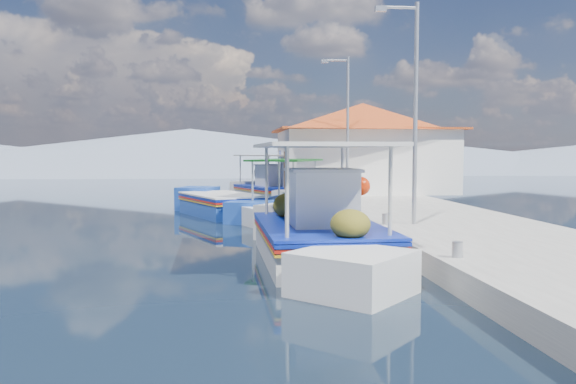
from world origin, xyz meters
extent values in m
plane|color=black|center=(0.00, 0.00, 0.00)|extent=(160.00, 160.00, 0.00)
cube|color=#AAA79F|center=(5.90, 6.00, 0.25)|extent=(5.00, 44.00, 0.50)
cylinder|color=#A5A8AD|center=(3.80, -3.00, 0.65)|extent=(0.20, 0.20, 0.30)
cylinder|color=#A5A8AD|center=(3.80, 2.00, 0.65)|extent=(0.20, 0.20, 0.30)
cylinder|color=#A5A8AD|center=(3.80, 8.00, 0.65)|extent=(0.20, 0.20, 0.30)
cylinder|color=#A5A8AD|center=(3.80, 14.00, 0.65)|extent=(0.20, 0.20, 0.30)
cube|color=silver|center=(1.57, -0.44, 0.25)|extent=(2.65, 5.03, 1.09)
cube|color=silver|center=(1.66, 2.85, 0.39)|extent=(2.56, 2.56, 1.20)
cube|color=silver|center=(1.49, -3.63, 0.25)|extent=(2.49, 2.49, 1.03)
cube|color=#0B2195|center=(1.57, -0.44, 0.76)|extent=(2.73, 5.18, 0.07)
cube|color=red|center=(1.57, -0.44, 0.66)|extent=(2.73, 5.18, 0.06)
cube|color=gold|center=(1.57, -0.44, 0.58)|extent=(2.73, 5.18, 0.05)
cube|color=#0B2195|center=(1.57, -0.44, 0.84)|extent=(2.75, 5.14, 0.06)
cube|color=brown|center=(1.57, -0.44, 0.80)|extent=(2.45, 4.93, 0.06)
cube|color=silver|center=(1.56, -0.79, 1.43)|extent=(1.42, 1.52, 1.26)
cube|color=silver|center=(1.56, -0.79, 2.08)|extent=(1.55, 1.64, 0.07)
cylinder|color=beige|center=(0.62, 1.67, 1.72)|extent=(0.08, 0.08, 1.83)
cylinder|color=beige|center=(2.63, 1.62, 1.72)|extent=(0.08, 0.08, 1.83)
cylinder|color=beige|center=(0.51, -2.50, 1.72)|extent=(0.08, 0.08, 1.83)
cylinder|color=beige|center=(2.52, -2.56, 1.72)|extent=(0.08, 0.08, 1.83)
cube|color=silver|center=(1.57, -0.44, 2.63)|extent=(2.78, 5.04, 0.08)
ellipsoid|color=#494913|center=(1.16, 1.17, 1.13)|extent=(0.87, 0.96, 0.65)
ellipsoid|color=#494913|center=(1.97, 1.72, 1.08)|extent=(0.73, 0.81, 0.55)
ellipsoid|color=#494913|center=(1.75, -2.51, 1.09)|extent=(0.78, 0.86, 0.58)
sphere|color=red|center=(2.73, 0.21, 1.66)|extent=(0.46, 0.46, 0.46)
cube|color=silver|center=(1.65, 8.07, 0.21)|extent=(3.14, 3.98, 0.90)
cube|color=silver|center=(0.71, 10.24, 0.32)|extent=(1.77, 1.77, 0.99)
cube|color=silver|center=(2.56, 5.97, 0.21)|extent=(1.72, 1.72, 0.85)
cube|color=#0B2195|center=(1.65, 8.07, 0.62)|extent=(3.23, 4.10, 0.06)
cube|color=red|center=(1.65, 8.07, 0.55)|extent=(3.23, 4.10, 0.05)
cube|color=gold|center=(1.65, 8.07, 0.48)|extent=(3.23, 4.10, 0.04)
cube|color=#1B43A2|center=(1.65, 8.07, 0.69)|extent=(3.24, 4.08, 0.05)
cube|color=brown|center=(1.65, 8.07, 0.66)|extent=(2.97, 3.86, 0.05)
cylinder|color=beige|center=(0.37, 9.13, 1.42)|extent=(0.07, 0.07, 1.51)
cylinder|color=beige|center=(1.75, 9.73, 1.42)|extent=(0.07, 0.07, 1.51)
cylinder|color=beige|center=(1.55, 6.41, 1.42)|extent=(0.07, 0.07, 1.51)
cylinder|color=beige|center=(2.93, 7.02, 1.42)|extent=(0.07, 0.07, 1.51)
cube|color=#0D4312|center=(1.65, 8.07, 2.18)|extent=(3.23, 4.02, 0.07)
cube|color=#1B43A2|center=(-0.76, 9.11, 0.25)|extent=(3.43, 4.38, 1.08)
cube|color=#1B43A2|center=(0.28, 11.48, 0.39)|extent=(1.91, 1.91, 1.19)
cube|color=#1B43A2|center=(-1.77, 6.80, 0.25)|extent=(1.86, 1.86, 1.02)
cube|color=#0B2195|center=(-0.76, 9.11, 0.75)|extent=(3.53, 4.51, 0.07)
cube|color=red|center=(-0.76, 9.11, 0.66)|extent=(3.53, 4.51, 0.06)
cube|color=gold|center=(-0.76, 9.11, 0.58)|extent=(3.53, 4.51, 0.05)
cube|color=silver|center=(-0.76, 9.11, 0.83)|extent=(3.54, 4.48, 0.06)
cube|color=brown|center=(-0.76, 9.11, 0.80)|extent=(3.25, 4.24, 0.06)
cube|color=silver|center=(1.54, 16.21, 0.22)|extent=(3.41, 4.51, 0.95)
cube|color=silver|center=(2.51, 18.71, 0.34)|extent=(1.99, 1.99, 1.05)
cube|color=silver|center=(0.60, 13.78, 0.22)|extent=(1.94, 1.94, 0.90)
cube|color=#0B2195|center=(1.54, 16.21, 0.66)|extent=(3.52, 4.65, 0.06)
cube|color=red|center=(1.54, 16.21, 0.58)|extent=(3.52, 4.65, 0.05)
cube|color=gold|center=(1.54, 16.21, 0.51)|extent=(3.52, 4.65, 0.04)
cube|color=#0B2195|center=(1.54, 16.21, 0.73)|extent=(3.52, 4.62, 0.05)
cube|color=brown|center=(1.54, 16.21, 0.70)|extent=(3.23, 4.38, 0.05)
cube|color=silver|center=(1.43, 15.93, 1.25)|extent=(1.55, 1.63, 1.10)
cube|color=silver|center=(1.43, 15.93, 1.82)|extent=(1.68, 1.76, 0.06)
cylinder|color=beige|center=(1.37, 18.09, 1.50)|extent=(0.07, 0.07, 1.60)
cylinder|color=beige|center=(2.94, 17.48, 1.50)|extent=(0.07, 0.07, 1.60)
cylinder|color=beige|center=(0.15, 14.94, 1.50)|extent=(0.07, 0.07, 1.60)
cylinder|color=beige|center=(1.71, 14.33, 1.50)|extent=(0.07, 0.07, 1.60)
cube|color=silver|center=(1.54, 16.21, 2.30)|extent=(3.51, 4.55, 0.07)
cube|color=silver|center=(6.20, 15.00, 2.00)|extent=(8.00, 6.00, 3.00)
cube|color=#C6531B|center=(6.20, 15.00, 3.55)|extent=(8.64, 6.48, 0.10)
pyramid|color=#C6531B|center=(6.20, 15.00, 4.20)|extent=(10.49, 10.49, 1.40)
cube|color=brown|center=(2.22, 14.00, 1.50)|extent=(0.06, 1.00, 2.00)
cube|color=#0B2195|center=(2.22, 16.50, 2.10)|extent=(0.06, 1.20, 0.90)
cylinder|color=#A5A8AD|center=(4.60, 2.00, 3.50)|extent=(0.12, 0.12, 6.00)
cylinder|color=#A5A8AD|center=(4.10, 2.00, 6.35)|extent=(1.00, 0.08, 0.08)
cube|color=#A5A8AD|center=(3.60, 2.00, 6.30)|extent=(0.30, 0.14, 0.14)
cylinder|color=#A5A8AD|center=(4.60, 11.00, 3.50)|extent=(0.12, 0.12, 6.00)
cylinder|color=#A5A8AD|center=(4.10, 11.00, 6.35)|extent=(1.00, 0.08, 0.08)
cube|color=#A5A8AD|center=(3.60, 11.00, 6.30)|extent=(0.30, 0.14, 0.14)
cone|color=slate|center=(-5.00, 56.00, 2.45)|extent=(96.00, 96.00, 5.50)
cone|color=slate|center=(25.00, 56.00, 1.60)|extent=(76.80, 76.80, 3.80)
camera|label=1|loc=(-0.48, -13.36, 2.49)|focal=36.00mm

